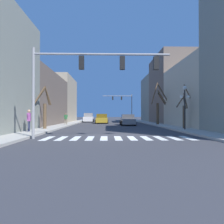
{
  "coord_description": "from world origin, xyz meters",
  "views": [
    {
      "loc": [
        -0.72,
        -15.76,
        1.52
      ],
      "look_at": [
        0.27,
        25.87,
        2.0
      ],
      "focal_mm": 35.0,
      "sensor_mm": 36.0,
      "label": 1
    }
  ],
  "objects_px": {
    "car_parked_left_far": "(128,120)",
    "street_tree_right_far": "(44,109)",
    "car_driving_toward_lane": "(102,119)",
    "car_parked_right_far": "(89,118)",
    "traffic_signal_far": "(123,101)",
    "pedestrian_on_right_sidewalk": "(66,118)",
    "traffic_signal_near": "(87,70)",
    "pedestrian_on_left_sidewalk": "(29,118)",
    "street_tree_right_mid": "(185,110)",
    "street_lamp_right_corner": "(185,98)",
    "street_tree_left_near": "(159,106)"
  },
  "relations": [
    {
      "from": "traffic_signal_near",
      "to": "car_parked_right_far",
      "type": "bearing_deg",
      "value": 94.57
    },
    {
      "from": "street_lamp_right_corner",
      "to": "street_tree_left_near",
      "type": "height_order",
      "value": "street_tree_left_near"
    },
    {
      "from": "pedestrian_on_right_sidewalk",
      "to": "street_tree_right_mid",
      "type": "distance_m",
      "value": 16.05
    },
    {
      "from": "car_parked_right_far",
      "to": "street_tree_right_far",
      "type": "height_order",
      "value": "street_tree_right_far"
    },
    {
      "from": "street_tree_left_near",
      "to": "traffic_signal_near",
      "type": "bearing_deg",
      "value": -117.27
    },
    {
      "from": "street_tree_right_far",
      "to": "street_tree_left_near",
      "type": "bearing_deg",
      "value": 33.52
    },
    {
      "from": "street_lamp_right_corner",
      "to": "street_tree_right_far",
      "type": "height_order",
      "value": "street_tree_right_far"
    },
    {
      "from": "traffic_signal_far",
      "to": "pedestrian_on_right_sidewalk",
      "type": "xyz_separation_m",
      "value": [
        -9.65,
        -22.37,
        -3.61
      ]
    },
    {
      "from": "car_driving_toward_lane",
      "to": "pedestrian_on_right_sidewalk",
      "type": "height_order",
      "value": "pedestrian_on_right_sidewalk"
    },
    {
      "from": "car_driving_toward_lane",
      "to": "traffic_signal_near",
      "type": "bearing_deg",
      "value": -0.91
    },
    {
      "from": "street_tree_right_mid",
      "to": "traffic_signal_far",
      "type": "bearing_deg",
      "value": 96.91
    },
    {
      "from": "street_tree_right_far",
      "to": "car_driving_toward_lane",
      "type": "bearing_deg",
      "value": 72.32
    },
    {
      "from": "street_tree_right_mid",
      "to": "car_parked_right_far",
      "type": "bearing_deg",
      "value": 116.8
    },
    {
      "from": "traffic_signal_near",
      "to": "street_tree_right_far",
      "type": "xyz_separation_m",
      "value": [
        -4.87,
        7.65,
        -2.28
      ]
    },
    {
      "from": "pedestrian_on_left_sidewalk",
      "to": "traffic_signal_far",
      "type": "bearing_deg",
      "value": 157.52
    },
    {
      "from": "street_tree_right_mid",
      "to": "street_tree_right_far",
      "type": "distance_m",
      "value": 13.86
    },
    {
      "from": "car_driving_toward_lane",
      "to": "car_parked_right_far",
      "type": "height_order",
      "value": "car_parked_right_far"
    },
    {
      "from": "car_parked_right_far",
      "to": "traffic_signal_near",
      "type": "bearing_deg",
      "value": -175.43
    },
    {
      "from": "car_parked_left_far",
      "to": "car_driving_toward_lane",
      "type": "bearing_deg",
      "value": 29.29
    },
    {
      "from": "pedestrian_on_left_sidewalk",
      "to": "street_tree_right_mid",
      "type": "distance_m",
      "value": 14.57
    },
    {
      "from": "car_parked_left_far",
      "to": "street_tree_right_far",
      "type": "bearing_deg",
      "value": 136.84
    },
    {
      "from": "car_driving_toward_lane",
      "to": "street_tree_right_far",
      "type": "bearing_deg",
      "value": -17.68
    },
    {
      "from": "traffic_signal_far",
      "to": "street_lamp_right_corner",
      "type": "distance_m",
      "value": 32.91
    },
    {
      "from": "car_parked_left_far",
      "to": "street_tree_left_near",
      "type": "distance_m",
      "value": 4.79
    },
    {
      "from": "pedestrian_on_right_sidewalk",
      "to": "street_lamp_right_corner",
      "type": "bearing_deg",
      "value": -16.28
    },
    {
      "from": "car_parked_right_far",
      "to": "pedestrian_on_right_sidewalk",
      "type": "distance_m",
      "value": 13.99
    },
    {
      "from": "street_lamp_right_corner",
      "to": "pedestrian_on_right_sidewalk",
      "type": "xyz_separation_m",
      "value": [
        -12.86,
        10.34,
        -1.93
      ]
    },
    {
      "from": "traffic_signal_near",
      "to": "street_tree_right_mid",
      "type": "height_order",
      "value": "traffic_signal_near"
    },
    {
      "from": "traffic_signal_near",
      "to": "street_tree_right_mid",
      "type": "bearing_deg",
      "value": 40.9
    },
    {
      "from": "pedestrian_on_left_sidewalk",
      "to": "street_tree_right_far",
      "type": "bearing_deg",
      "value": 170.62
    },
    {
      "from": "traffic_signal_far",
      "to": "car_parked_left_far",
      "type": "distance_m",
      "value": 21.99
    },
    {
      "from": "traffic_signal_near",
      "to": "car_parked_left_far",
      "type": "relative_size",
      "value": 1.94
    },
    {
      "from": "car_parked_right_far",
      "to": "street_tree_right_far",
      "type": "bearing_deg",
      "value": 173.88
    },
    {
      "from": "pedestrian_on_left_sidewalk",
      "to": "street_tree_right_mid",
      "type": "height_order",
      "value": "street_tree_right_mid"
    },
    {
      "from": "traffic_signal_near",
      "to": "car_parked_left_far",
      "type": "xyz_separation_m",
      "value": [
        4.2,
        17.31,
        -3.6
      ]
    },
    {
      "from": "traffic_signal_near",
      "to": "street_lamp_right_corner",
      "type": "height_order",
      "value": "traffic_signal_near"
    },
    {
      "from": "street_tree_right_far",
      "to": "traffic_signal_far",
      "type": "bearing_deg",
      "value": 72.13
    },
    {
      "from": "traffic_signal_near",
      "to": "car_parked_right_far",
      "type": "distance_m",
      "value": 30.69
    },
    {
      "from": "street_lamp_right_corner",
      "to": "traffic_signal_near",
      "type": "bearing_deg",
      "value": -143.64
    },
    {
      "from": "street_lamp_right_corner",
      "to": "pedestrian_on_left_sidewalk",
      "type": "bearing_deg",
      "value": -171.06
    },
    {
      "from": "street_lamp_right_corner",
      "to": "car_parked_left_far",
      "type": "xyz_separation_m",
      "value": [
        -4.24,
        11.1,
        -2.28
      ]
    },
    {
      "from": "traffic_signal_far",
      "to": "car_parked_left_far",
      "type": "xyz_separation_m",
      "value": [
        -1.02,
        -21.61,
        -3.96
      ]
    },
    {
      "from": "traffic_signal_near",
      "to": "car_parked_right_far",
      "type": "height_order",
      "value": "traffic_signal_near"
    },
    {
      "from": "traffic_signal_far",
      "to": "street_tree_right_mid",
      "type": "bearing_deg",
      "value": -83.09
    },
    {
      "from": "traffic_signal_near",
      "to": "car_parked_right_far",
      "type": "relative_size",
      "value": 2.02
    },
    {
      "from": "traffic_signal_far",
      "to": "car_driving_toward_lane",
      "type": "bearing_deg",
      "value": -108.09
    },
    {
      "from": "street_lamp_right_corner",
      "to": "traffic_signal_far",
      "type": "bearing_deg",
      "value": 95.62
    },
    {
      "from": "street_tree_left_near",
      "to": "car_parked_left_far",
      "type": "bearing_deg",
      "value": 169.37
    },
    {
      "from": "traffic_signal_far",
      "to": "pedestrian_on_right_sidewalk",
      "type": "bearing_deg",
      "value": -113.33
    },
    {
      "from": "traffic_signal_near",
      "to": "car_driving_toward_lane",
      "type": "distance_m",
      "value": 24.38
    }
  ]
}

